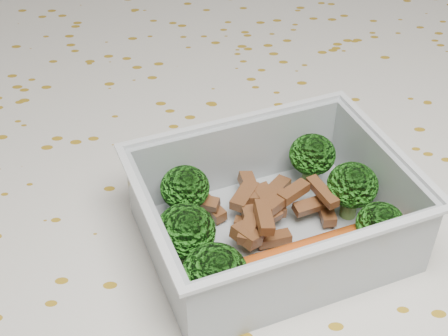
{
  "coord_description": "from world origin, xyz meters",
  "views": [
    {
      "loc": [
        -0.01,
        -0.35,
        1.08
      ],
      "look_at": [
        0.0,
        0.01,
        0.78
      ],
      "focal_mm": 50.0,
      "sensor_mm": 36.0,
      "label": 1
    }
  ],
  "objects": [
    {
      "name": "tablecloth",
      "position": [
        0.0,
        0.0,
        0.72
      ],
      "size": [
        1.46,
        0.96,
        0.19
      ],
      "color": "silver",
      "rests_on": "dining_table"
    },
    {
      "name": "sausage",
      "position": [
        0.05,
        -0.08,
        0.78
      ],
      "size": [
        0.14,
        0.07,
        0.02
      ],
      "color": "#C64C15",
      "rests_on": "lunch_container"
    },
    {
      "name": "broccoli_florets",
      "position": [
        0.03,
        -0.05,
        0.79
      ],
      "size": [
        0.16,
        0.15,
        0.04
      ],
      "color": "#608C3F",
      "rests_on": "lunch_container"
    },
    {
      "name": "lunch_container",
      "position": [
        0.04,
        -0.04,
        0.78
      ],
      "size": [
        0.22,
        0.19,
        0.06
      ],
      "color": "silver",
      "rests_on": "tablecloth"
    },
    {
      "name": "dining_table",
      "position": [
        0.0,
        0.0,
        0.67
      ],
      "size": [
        1.4,
        0.9,
        0.75
      ],
      "color": "brown",
      "rests_on": "ground"
    },
    {
      "name": "meat_pile",
      "position": [
        0.03,
        -0.03,
        0.77
      ],
      "size": [
        0.1,
        0.08,
        0.03
      ],
      "color": "brown",
      "rests_on": "lunch_container"
    }
  ]
}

